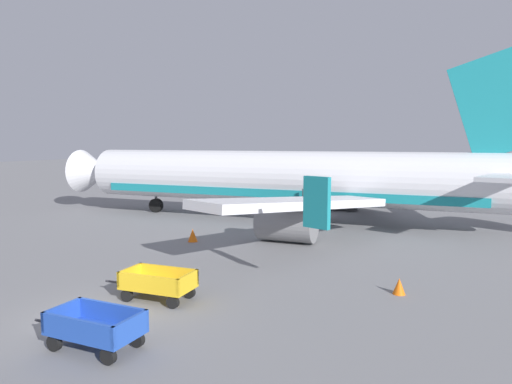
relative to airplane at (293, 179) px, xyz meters
name	(u,v)px	position (x,y,z in m)	size (l,w,h in m)	color
ground_plane	(99,318)	(0.16, -19.80, -3.05)	(220.00, 220.00, 0.00)	slate
airplane	(293,179)	(0.00, 0.00, 0.00)	(37.54, 30.30, 11.34)	silver
baggage_cart_nearest	(95,327)	(1.64, -21.60, -2.45)	(3.57, 1.46, 1.07)	#234CB2
baggage_cart_second_in_row	(158,283)	(0.89, -17.61, -2.45)	(3.57, 1.48, 1.07)	gold
traffic_cone_near_plane	(399,286)	(8.75, -13.58, -2.75)	(0.47, 0.47, 0.61)	orange
traffic_cone_mid_apron	(193,235)	(-3.04, -8.65, -2.69)	(0.55, 0.55, 0.73)	orange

